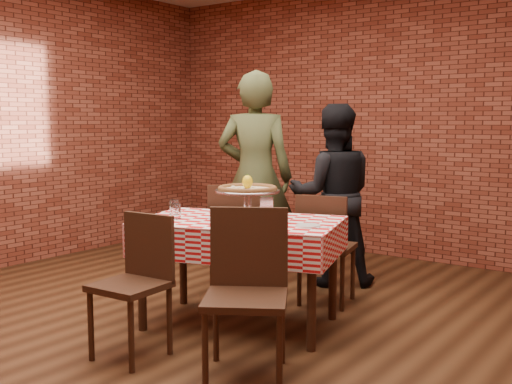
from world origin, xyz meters
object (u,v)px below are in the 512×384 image
pizza (247,190)px  condiment_caddy (266,205)px  chair_far_left (237,237)px  chair_far_right (327,248)px  chair_near_left (130,288)px  diner_olive (255,177)px  pizza_stand (248,205)px  table (240,273)px  chair_near_right (246,295)px  water_glass_left (176,211)px  diner_black (333,195)px  water_glass_right (174,207)px

pizza → condiment_caddy: 0.34m
chair_far_left → condiment_caddy: bearing=113.5°
pizza → condiment_caddy: bearing=99.7°
condiment_caddy → chair_far_right: size_ratio=0.15×
chair_near_left → diner_olive: bearing=100.8°
pizza_stand → diner_olive: size_ratio=0.25×
table → condiment_caddy: condiment_caddy is taller
table → chair_near_right: (0.57, -0.68, 0.10)m
pizza_stand → diner_olive: diner_olive is taller
chair_far_left → chair_near_right: bearing=95.1°
condiment_caddy → chair_far_right: (0.24, 0.50, -0.38)m
water_glass_left → chair_near_left: size_ratio=0.12×
pizza_stand → pizza: size_ratio=1.13×
condiment_caddy → chair_near_left: 1.28m
diner_olive → chair_near_right: bearing=99.6°
chair_near_right → water_glass_left: bearing=123.4°
diner_olive → pizza: bearing=98.6°
condiment_caddy → chair_far_left: bearing=110.0°
pizza_stand → chair_near_right: bearing=-53.6°
chair_near_right → diner_olive: diner_olive is taller
condiment_caddy → diner_black: size_ratio=0.08×
pizza_stand → chair_near_right: 0.96m
chair_far_left → diner_black: (0.53, 0.70, 0.33)m
chair_near_right → diner_black: diner_black is taller
condiment_caddy → diner_black: (-0.02, 1.04, -0.03)m
chair_far_left → chair_far_right: chair_far_left is taller
water_glass_left → chair_near_right: size_ratio=0.12×
water_glass_right → chair_far_left: size_ratio=0.12×
table → water_glass_left: size_ratio=12.49×
diner_olive → pizza_stand: bearing=98.6°
table → diner_olive: diner_olive is taller
pizza → diner_olive: bearing=124.2°
chair_near_left → chair_far_right: size_ratio=0.99×
condiment_caddy → diner_olive: (-0.67, 0.77, 0.12)m
chair_far_right → chair_near_left: bearing=63.1°
pizza_stand → condiment_caddy: (-0.05, 0.30, -0.04)m
chair_near_left → pizza: bearing=73.2°
diner_olive → diner_black: 0.72m
table → chair_near_left: 0.90m
table → diner_olive: bearing=121.7°
chair_far_left → pizza_stand: bearing=98.4°
pizza → condiment_caddy: pizza is taller
chair_far_right → diner_olive: size_ratio=0.47×
pizza → chair_near_right: 1.01m
chair_near_left → chair_far_right: 1.75m
chair_near_left → table: bearing=75.7°
water_glass_left → pizza_stand: bearing=31.0°
condiment_caddy → chair_far_left: 0.74m
water_glass_right → pizza: bearing=11.2°
water_glass_left → diner_olive: diner_olive is taller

